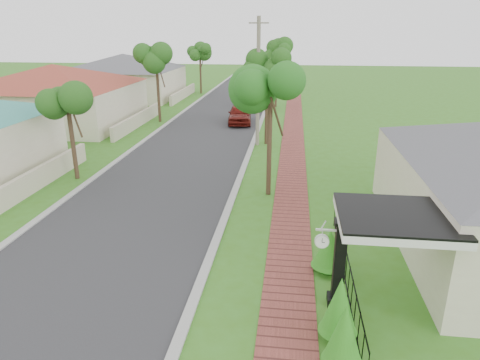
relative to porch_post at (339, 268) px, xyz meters
The scene contains 16 objects.
ground 4.79m from the porch_post, 167.60° to the left, with size 160.00×160.00×0.00m, color #396E1A.
road 22.34m from the porch_post, 109.77° to the left, with size 7.00×120.00×0.02m, color #28282B.
kerb_right 21.39m from the porch_post, 100.52° to the left, with size 0.30×120.00×0.10m, color #9E9E99.
kerb_left 23.83m from the porch_post, 118.07° to the left, with size 0.30×120.00×0.10m, color #9E9E99.
sidewalk 21.07m from the porch_post, 93.54° to the left, with size 1.50×120.00×0.03m, color brown.
porch_post is the anchor object (origin of this frame).
picket_fence 1.21m from the porch_post, 70.71° to the left, with size 0.03×8.02×1.00m.
street_trees 29.02m from the porch_post, 104.93° to the left, with size 10.70×37.65×5.89m.
hedge_row 0.65m from the porch_post, 100.45° to the right, with size 0.94×4.99×1.82m.
far_house_red 28.70m from the porch_post, 132.91° to the left, with size 15.56×15.56×4.60m.
far_house_grey 40.09m from the porch_post, 119.15° to the left, with size 15.56×15.56×4.60m.
parked_car_red 23.80m from the porch_post, 103.49° to the left, with size 1.75×4.36×1.48m, color #5B120D.
parked_car_white 30.49m from the porch_post, 99.02° to the left, with size 1.61×4.60×1.52m, color silver.
near_tree 9.03m from the porch_post, 106.37° to the left, with size 2.24×2.24×5.76m.
utility_pole 17.24m from the porch_post, 102.20° to the left, with size 1.20×0.24×7.84m.
station_clock 0.96m from the porch_post, behind, with size 0.65×0.13×0.54m.
Camera 1 is at (3.16, -11.19, 7.15)m, focal length 32.00 mm.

